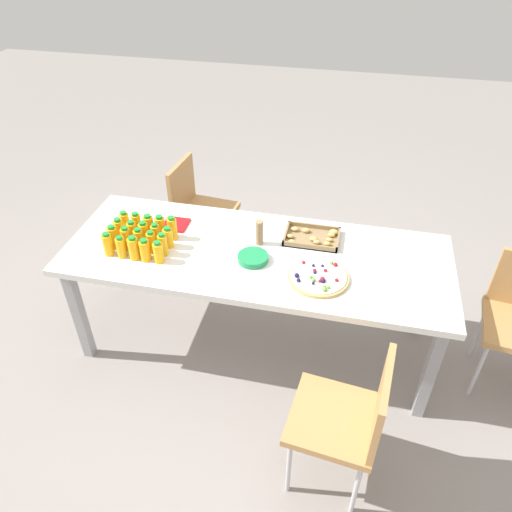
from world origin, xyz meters
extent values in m
plane|color=gray|center=(0.00, 0.00, 0.00)|extent=(12.00, 12.00, 0.00)
cube|color=silver|center=(0.00, 0.00, 0.72)|extent=(2.20, 0.83, 0.04)
cube|color=#99999E|center=(-1.02, -0.33, 0.35)|extent=(0.06, 0.06, 0.70)
cube|color=#99999E|center=(1.02, -0.33, 0.35)|extent=(0.06, 0.06, 0.70)
cube|color=#99999E|center=(-1.02, 0.33, 0.35)|extent=(0.06, 0.06, 0.70)
cube|color=#99999E|center=(1.02, 0.33, 0.35)|extent=(0.06, 0.06, 0.70)
cube|color=#B7844C|center=(0.54, -0.79, 0.45)|extent=(0.44, 0.44, 0.04)
cube|color=#B7844C|center=(0.73, -0.81, 0.64)|extent=(0.07, 0.38, 0.38)
cylinder|color=silver|center=(0.37, -0.93, 0.21)|extent=(0.02, 0.02, 0.41)
cylinder|color=silver|center=(0.40, -0.62, 0.21)|extent=(0.02, 0.02, 0.41)
cylinder|color=silver|center=(0.69, -0.97, 0.21)|extent=(0.02, 0.02, 0.41)
cylinder|color=silver|center=(0.72, -0.65, 0.21)|extent=(0.02, 0.02, 0.41)
cylinder|color=silver|center=(1.32, -0.13, 0.21)|extent=(0.02, 0.02, 0.41)
cylinder|color=silver|center=(1.37, 0.19, 0.21)|extent=(0.02, 0.02, 0.41)
cube|color=#B7844C|center=(-0.55, 0.76, 0.45)|extent=(0.44, 0.44, 0.04)
cube|color=#B7844C|center=(-0.73, 0.78, 0.64)|extent=(0.07, 0.38, 0.38)
cylinder|color=silver|center=(-0.37, 0.91, 0.21)|extent=(0.02, 0.02, 0.41)
cylinder|color=silver|center=(-0.41, 0.59, 0.21)|extent=(0.02, 0.02, 0.41)
cylinder|color=silver|center=(-0.69, 0.94, 0.21)|extent=(0.02, 0.02, 0.41)
cylinder|color=silver|center=(-0.72, 0.62, 0.21)|extent=(0.02, 0.02, 0.41)
cylinder|color=#FAAF14|center=(-0.81, -0.20, 0.80)|extent=(0.06, 0.06, 0.13)
cylinder|color=#1E8C33|center=(-0.81, -0.20, 0.87)|extent=(0.04, 0.04, 0.02)
cylinder|color=#F8AE14|center=(-0.73, -0.20, 0.80)|extent=(0.05, 0.05, 0.12)
cylinder|color=#1E8C33|center=(-0.73, -0.20, 0.86)|extent=(0.03, 0.03, 0.02)
cylinder|color=#F9AB14|center=(-0.65, -0.20, 0.80)|extent=(0.06, 0.06, 0.13)
cylinder|color=#1E8C33|center=(-0.65, -0.20, 0.88)|extent=(0.04, 0.04, 0.02)
cylinder|color=#F9AC14|center=(-0.58, -0.20, 0.80)|extent=(0.06, 0.06, 0.12)
cylinder|color=#1E8C33|center=(-0.58, -0.20, 0.87)|extent=(0.04, 0.04, 0.02)
cylinder|color=#FAAE14|center=(-0.51, -0.20, 0.80)|extent=(0.06, 0.06, 0.12)
cylinder|color=#1E8C33|center=(-0.51, -0.20, 0.86)|extent=(0.04, 0.04, 0.02)
cylinder|color=#FBAE14|center=(-0.81, -0.13, 0.80)|extent=(0.06, 0.06, 0.13)
cylinder|color=#1E8C33|center=(-0.81, -0.13, 0.88)|extent=(0.04, 0.04, 0.02)
cylinder|color=#F8AB14|center=(-0.72, -0.13, 0.81)|extent=(0.05, 0.05, 0.13)
cylinder|color=#1E8C33|center=(-0.72, -0.13, 0.88)|extent=(0.04, 0.04, 0.02)
cylinder|color=#FAAD14|center=(-0.65, -0.12, 0.80)|extent=(0.06, 0.06, 0.13)
cylinder|color=#1E8C33|center=(-0.65, -0.12, 0.88)|extent=(0.04, 0.04, 0.02)
cylinder|color=#FAAD14|center=(-0.58, -0.12, 0.80)|extent=(0.05, 0.05, 0.12)
cylinder|color=#1E8C33|center=(-0.58, -0.12, 0.87)|extent=(0.03, 0.03, 0.02)
cylinder|color=#FAAE14|center=(-0.51, -0.13, 0.80)|extent=(0.05, 0.05, 0.13)
cylinder|color=#1E8C33|center=(-0.51, -0.13, 0.87)|extent=(0.03, 0.03, 0.02)
cylinder|color=#F8AE14|center=(-0.80, -0.05, 0.80)|extent=(0.06, 0.06, 0.13)
cylinder|color=#1E8C33|center=(-0.80, -0.05, 0.88)|extent=(0.04, 0.04, 0.02)
cylinder|color=#F9AE14|center=(-0.72, -0.05, 0.80)|extent=(0.06, 0.06, 0.13)
cylinder|color=#1E8C33|center=(-0.72, -0.05, 0.87)|extent=(0.04, 0.04, 0.02)
cylinder|color=#F8AF14|center=(-0.65, -0.05, 0.80)|extent=(0.06, 0.06, 0.13)
cylinder|color=#1E8C33|center=(-0.65, -0.05, 0.87)|extent=(0.04, 0.04, 0.02)
cylinder|color=#F9AB14|center=(-0.58, -0.06, 0.80)|extent=(0.05, 0.05, 0.13)
cylinder|color=#1E8C33|center=(-0.58, -0.06, 0.88)|extent=(0.03, 0.03, 0.02)
cylinder|color=#F9AC14|center=(-0.50, -0.06, 0.80)|extent=(0.06, 0.06, 0.12)
cylinder|color=#1E8C33|center=(-0.50, -0.06, 0.86)|extent=(0.04, 0.04, 0.02)
cylinder|color=#FAAE14|center=(-0.80, 0.03, 0.80)|extent=(0.05, 0.05, 0.13)
cylinder|color=#1E8C33|center=(-0.80, 0.03, 0.87)|extent=(0.04, 0.04, 0.02)
cylinder|color=#F9AC14|center=(-0.73, 0.02, 0.81)|extent=(0.06, 0.06, 0.13)
cylinder|color=#1E8C33|center=(-0.73, 0.02, 0.88)|extent=(0.04, 0.04, 0.02)
cylinder|color=#F9AB14|center=(-0.65, 0.02, 0.80)|extent=(0.06, 0.06, 0.13)
cylinder|color=#1E8C33|center=(-0.65, 0.02, 0.88)|extent=(0.04, 0.04, 0.02)
cylinder|color=#FAAD14|center=(-0.58, 0.03, 0.80)|extent=(0.06, 0.06, 0.13)
cylinder|color=#1E8C33|center=(-0.58, 0.03, 0.88)|extent=(0.04, 0.04, 0.02)
cylinder|color=#FAAB14|center=(-0.51, 0.03, 0.80)|extent=(0.06, 0.06, 0.13)
cylinder|color=#1E8C33|center=(-0.51, 0.03, 0.88)|extent=(0.04, 0.04, 0.02)
cylinder|color=tan|center=(0.37, -0.16, 0.75)|extent=(0.32, 0.32, 0.02)
cylinder|color=white|center=(0.37, -0.16, 0.76)|extent=(0.30, 0.30, 0.01)
sphere|color=#66B238|center=(0.35, -0.21, 0.77)|extent=(0.02, 0.02, 0.02)
sphere|color=red|center=(0.41, -0.12, 0.77)|extent=(0.02, 0.02, 0.02)
sphere|color=#1E1947|center=(0.35, -0.14, 0.77)|extent=(0.02, 0.02, 0.02)
sphere|color=#1E1947|center=(0.35, -0.23, 0.77)|extent=(0.02, 0.02, 0.02)
sphere|color=#1E1947|center=(0.28, -0.23, 0.77)|extent=(0.02, 0.02, 0.02)
sphere|color=#1E1947|center=(0.26, -0.19, 0.77)|extent=(0.03, 0.03, 0.03)
sphere|color=#1E1947|center=(0.39, -0.08, 0.77)|extent=(0.02, 0.02, 0.02)
sphere|color=#66B238|center=(0.44, -0.25, 0.77)|extent=(0.02, 0.02, 0.02)
sphere|color=red|center=(0.40, -0.19, 0.77)|extent=(0.03, 0.03, 0.03)
sphere|color=red|center=(0.47, -0.18, 0.77)|extent=(0.02, 0.02, 0.02)
sphere|color=#66B238|center=(0.41, -0.25, 0.77)|extent=(0.02, 0.02, 0.02)
sphere|color=red|center=(0.28, -0.07, 0.77)|extent=(0.02, 0.02, 0.02)
sphere|color=red|center=(0.45, -0.06, 0.77)|extent=(0.02, 0.02, 0.02)
sphere|color=#66B238|center=(0.34, -0.19, 0.77)|extent=(0.02, 0.02, 0.02)
sphere|color=#1E1947|center=(0.34, -0.09, 0.77)|extent=(0.02, 0.02, 0.02)
sphere|color=#66B238|center=(0.42, -0.27, 0.77)|extent=(0.03, 0.03, 0.03)
sphere|color=red|center=(0.39, -0.21, 0.77)|extent=(0.02, 0.02, 0.02)
sphere|color=#66B238|center=(0.43, -0.04, 0.77)|extent=(0.02, 0.02, 0.02)
sphere|color=red|center=(0.35, -0.13, 0.77)|extent=(0.02, 0.02, 0.02)
sphere|color=#1E1947|center=(0.40, -0.21, 0.77)|extent=(0.02, 0.02, 0.02)
cube|color=olive|center=(0.29, 0.20, 0.74)|extent=(0.32, 0.22, 0.01)
cube|color=olive|center=(0.29, 0.09, 0.76)|extent=(0.32, 0.01, 0.03)
cube|color=olive|center=(0.29, 0.30, 0.76)|extent=(0.32, 0.01, 0.03)
cube|color=olive|center=(0.14, 0.20, 0.76)|extent=(0.01, 0.22, 0.03)
cube|color=olive|center=(0.45, 0.20, 0.76)|extent=(0.01, 0.22, 0.03)
ellipsoid|color=tan|center=(0.39, 0.14, 0.76)|extent=(0.04, 0.03, 0.02)
ellipsoid|color=tan|center=(0.40, 0.24, 0.76)|extent=(0.04, 0.03, 0.02)
ellipsoid|color=tan|center=(0.40, 0.19, 0.76)|extent=(0.04, 0.03, 0.02)
ellipsoid|color=tan|center=(0.42, 0.26, 0.76)|extent=(0.05, 0.04, 0.03)
ellipsoid|color=tan|center=(0.19, 0.12, 0.76)|extent=(0.04, 0.03, 0.02)
ellipsoid|color=tan|center=(0.25, 0.25, 0.76)|extent=(0.05, 0.03, 0.03)
ellipsoid|color=tan|center=(0.18, 0.25, 0.76)|extent=(0.05, 0.03, 0.03)
ellipsoid|color=tan|center=(0.33, 0.15, 0.76)|extent=(0.04, 0.03, 0.02)
ellipsoid|color=tan|center=(0.17, 0.17, 0.76)|extent=(0.04, 0.03, 0.02)
ellipsoid|color=tan|center=(0.31, 0.17, 0.76)|extent=(0.05, 0.03, 0.03)
cylinder|color=#1E8C4C|center=(0.00, -0.08, 0.74)|extent=(0.17, 0.17, 0.00)
cylinder|color=#1E8C4C|center=(0.00, -0.08, 0.75)|extent=(0.17, 0.17, 0.00)
cylinder|color=#1E8C4C|center=(0.00, -0.08, 0.75)|extent=(0.17, 0.17, 0.00)
cylinder|color=#1E8C4C|center=(0.00, -0.08, 0.76)|extent=(0.17, 0.17, 0.00)
cylinder|color=#1E8C4C|center=(0.00, -0.08, 0.76)|extent=(0.17, 0.17, 0.00)
cylinder|color=#1E8C4C|center=(0.00, -0.08, 0.77)|extent=(0.17, 0.17, 0.00)
cylinder|color=#1E8C4C|center=(0.00, -0.08, 0.77)|extent=(0.17, 0.17, 0.00)
cube|color=red|center=(-0.54, 0.16, 0.74)|extent=(0.15, 0.15, 0.01)
cylinder|color=#9E7A56|center=(0.00, 0.09, 0.82)|extent=(0.04, 0.04, 0.15)
camera|label=1|loc=(0.48, -2.15, 2.41)|focal=34.11mm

